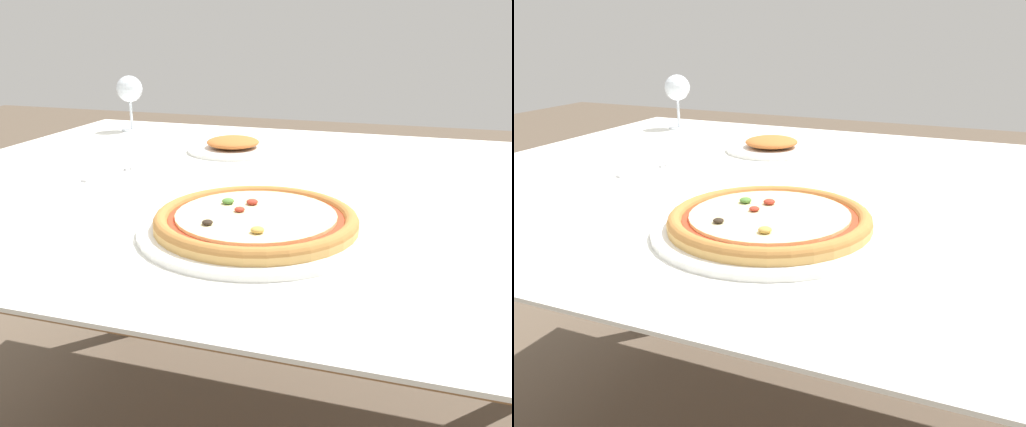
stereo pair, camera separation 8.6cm
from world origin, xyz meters
TOP-DOWN VIEW (x-y plane):
  - dining_table at (0.00, 0.00)m, footprint 1.45×1.18m
  - pizza_plate at (0.07, -0.27)m, footprint 0.36×0.36m
  - fork at (-0.33, -0.02)m, footprint 0.06×0.17m
  - wine_glass_far_left at (-0.54, 0.43)m, footprint 0.07×0.07m
  - side_plate at (-0.16, 0.26)m, footprint 0.22×0.22m

SIDE VIEW (x-z plane):
  - dining_table at x=0.00m, z-range 0.29..1.00m
  - fork at x=-0.33m, z-range 0.71..0.72m
  - side_plate at x=-0.16m, z-range 0.71..0.74m
  - pizza_plate at x=0.07m, z-range 0.71..0.75m
  - wine_glass_far_left at x=-0.54m, z-range 0.75..0.91m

